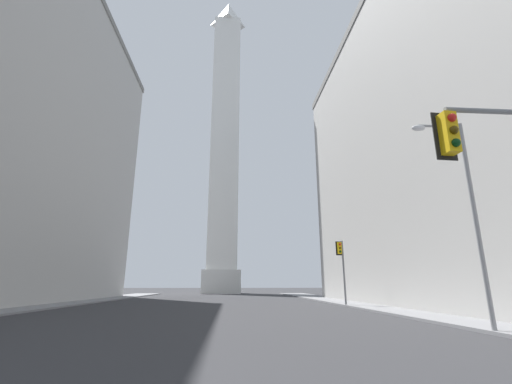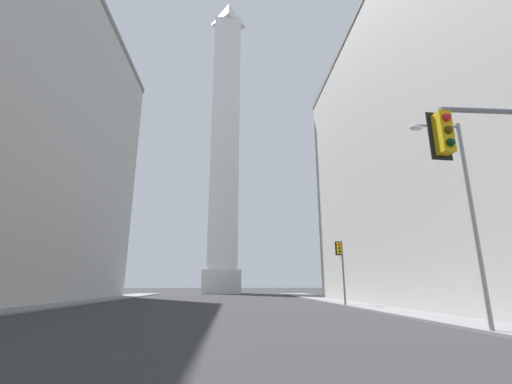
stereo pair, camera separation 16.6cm
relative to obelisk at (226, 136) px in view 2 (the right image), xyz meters
The scene contains 6 objects.
sidewalk_left 63.14m from the obelisk, 106.86° to the right, with size 5.00×91.72×0.15m, color slate.
sidewalk_right 63.14m from the obelisk, 73.14° to the right, with size 5.00×91.72×0.15m, color slate.
building_right 60.19m from the obelisk, 61.96° to the right, with size 22.33×46.41×31.48m.
obelisk is the anchor object (origin of this frame).
traffic_light_mid_right 57.93m from the obelisk, 74.85° to the right, with size 0.79×0.52×5.97m.
street_lamp 72.41m from the obelisk, 79.16° to the right, with size 2.46×0.36×9.24m.
Camera 2 is at (2.11, -1.53, 1.94)m, focal length 24.00 mm.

